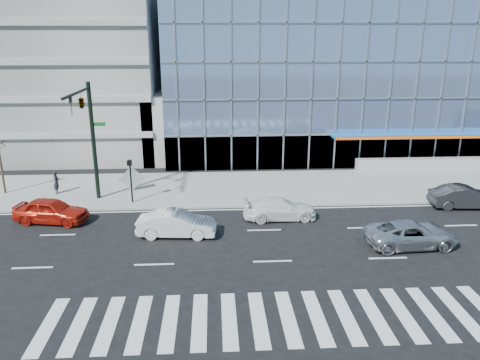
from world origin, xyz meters
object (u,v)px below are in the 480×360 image
at_px(red_sedan, 51,211).
at_px(silver_suv, 411,234).
at_px(white_sedan, 177,224).
at_px(white_suv, 280,209).
at_px(dark_sedan, 465,197).
at_px(traffic_signal, 85,116).
at_px(ped_signal_post, 130,174).
at_px(pedestrian, 56,182).
at_px(tilted_panel, 132,179).

bearing_deg(red_sedan, silver_suv, -91.84).
xyz_separation_m(white_sedan, red_sedan, (-7.84, 2.50, 0.02)).
height_order(white_sedan, red_sedan, red_sedan).
distance_m(white_suv, dark_sedan, 12.65).
relative_size(traffic_signal, ped_signal_post, 2.67).
bearing_deg(silver_suv, dark_sedan, -50.05).
bearing_deg(dark_sedan, white_sedan, 104.54).
xyz_separation_m(pedestrian, tilted_panel, (5.28, 0.30, 0.08)).
bearing_deg(white_suv, white_sedan, 107.23).
distance_m(ped_signal_post, tilted_panel, 2.75).
xyz_separation_m(white_suv, red_sedan, (-14.09, 0.24, 0.10)).
bearing_deg(tilted_panel, ped_signal_post, -92.61).
relative_size(white_sedan, red_sedan, 1.00).
height_order(silver_suv, white_suv, silver_suv).
relative_size(ped_signal_post, pedestrian, 1.79).
xyz_separation_m(silver_suv, red_sedan, (-20.68, 4.62, 0.07)).
height_order(traffic_signal, white_suv, traffic_signal).
distance_m(dark_sedan, tilted_panel, 23.08).
height_order(dark_sedan, pedestrian, pedestrian).
xyz_separation_m(ped_signal_post, pedestrian, (-5.67, 2.20, -1.15)).
bearing_deg(ped_signal_post, dark_sedan, -4.99).
height_order(ped_signal_post, red_sedan, ped_signal_post).
bearing_deg(traffic_signal, white_sedan, -40.66).
bearing_deg(traffic_signal, silver_suv, -20.97).
bearing_deg(white_sedan, silver_suv, -94.92).
bearing_deg(dark_sedan, traffic_signal, 90.39).
height_order(traffic_signal, tilted_panel, traffic_signal).
bearing_deg(ped_signal_post, tilted_panel, 98.95).
relative_size(traffic_signal, red_sedan, 1.79).
xyz_separation_m(white_sedan, dark_sedan, (18.85, 3.50, 0.01)).
xyz_separation_m(traffic_signal, pedestrian, (-3.18, 2.58, -5.18)).
height_order(ped_signal_post, pedestrian, ped_signal_post).
distance_m(ped_signal_post, red_sedan, 5.49).
distance_m(traffic_signal, dark_sedan, 25.38).
bearing_deg(pedestrian, traffic_signal, -131.17).
relative_size(white_suv, red_sedan, 1.03).
relative_size(traffic_signal, tilted_panel, 6.15).
bearing_deg(white_suv, pedestrian, 67.99).
xyz_separation_m(ped_signal_post, white_sedan, (3.40, -5.44, -1.40)).
relative_size(traffic_signal, dark_sedan, 1.76).
bearing_deg(ped_signal_post, white_sedan, -57.97).
height_order(traffic_signal, ped_signal_post, traffic_signal).
distance_m(silver_suv, dark_sedan, 8.22).
xyz_separation_m(white_suv, white_sedan, (-6.26, -2.27, 0.07)).
height_order(dark_sedan, red_sedan, red_sedan).
height_order(white_suv, white_sedan, white_sedan).
height_order(traffic_signal, pedestrian, traffic_signal).
relative_size(silver_suv, red_sedan, 1.11).
bearing_deg(pedestrian, ped_signal_post, -113.34).
bearing_deg(ped_signal_post, white_suv, -18.21).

